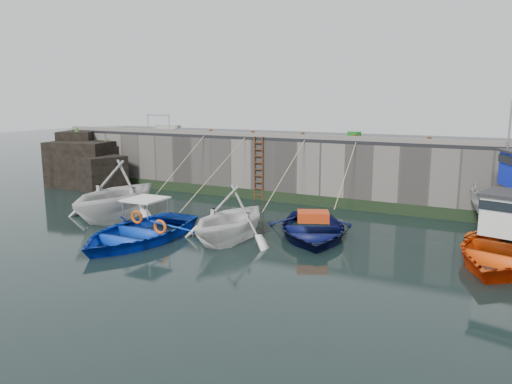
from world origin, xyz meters
The scene contains 23 objects.
ground centered at (0.00, 0.00, 0.00)m, with size 120.00×120.00×0.00m, color black.
quay_back centered at (0.00, 12.50, 1.50)m, with size 30.00×5.00×3.00m, color slate.
road_back centered at (0.00, 12.50, 3.08)m, with size 30.00×5.00×0.16m, color black.
kerb_back centered at (0.00, 10.15, 3.26)m, with size 30.00×0.30×0.20m, color slate.
algae_back centered at (0.00, 9.96, 0.25)m, with size 30.00×0.08×0.50m, color black.
rock_outcrop centered at (-12.92, 9.11, 1.26)m, with size 5.85×4.24×3.41m.
ladder centered at (-2.00, 9.91, 1.59)m, with size 0.51×0.08×3.20m.
boat_near_white centered at (-5.56, 3.66, 0.00)m, with size 4.55×5.28×2.78m, color silver.
boat_near_white_rope centered at (-5.56, 8.08, 0.00)m, with size 0.04×4.63×3.10m, color tan, non-canonical shape.
boat_near_blue centered at (-2.48, 1.46, 0.00)m, with size 3.94×5.51×1.14m, color #0D39C3.
boat_near_blue_rope centered at (-2.48, 6.98, 0.00)m, with size 0.04×6.58×3.10m, color tan, non-canonical shape.
boat_near_blacktrim centered at (0.45, 3.03, 0.00)m, with size 3.74×4.34×2.29m, color white.
boat_near_blacktrim_rope centered at (0.45, 7.77, 0.00)m, with size 0.04×5.17×3.10m, color tan, non-canonical shape.
boat_near_navy centered at (2.83, 4.97, 0.00)m, with size 3.64×5.09×1.06m, color #0A1041.
boat_near_navy_rope centered at (2.83, 8.73, 0.00)m, with size 0.04×3.63×3.10m, color tan, non-canonical shape.
boat_far_orange centered at (9.49, 5.23, 0.42)m, with size 5.93×7.30×4.33m.
fish_crate centered at (2.22, 11.94, 3.30)m, with size 0.54×0.41×0.29m, color #167A1D.
railing centered at (-8.75, 11.25, 3.36)m, with size 1.60×1.05×1.00m.
bollard_a centered at (-5.00, 10.25, 3.30)m, with size 0.18×0.18×0.28m, color #3F1E0F.
bollard_b centered at (-2.50, 10.25, 3.30)m, with size 0.18×0.18×0.28m, color #3F1E0F.
bollard_c centered at (0.20, 10.25, 3.30)m, with size 0.18×0.18×0.28m, color #3F1E0F.
bollard_d centered at (2.80, 10.25, 3.30)m, with size 0.18×0.18×0.28m, color #3F1E0F.
bollard_e centered at (6.00, 10.25, 3.30)m, with size 0.18×0.18×0.28m, color #3F1E0F.
Camera 1 is at (9.42, -11.90, 5.04)m, focal length 35.00 mm.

